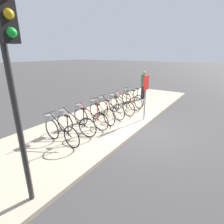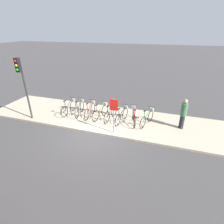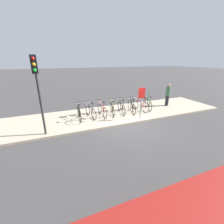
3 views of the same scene
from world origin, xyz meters
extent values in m
plane|color=#423F3F|center=(0.00, 0.00, 0.00)|extent=(120.00, 120.00, 0.00)
cube|color=#B7A88E|center=(0.00, 1.80, 0.06)|extent=(15.29, 3.61, 0.12)
torus|color=black|center=(-2.55, 1.14, 0.48)|extent=(0.07, 0.72, 0.72)
torus|color=black|center=(-2.50, 2.13, 0.48)|extent=(0.07, 0.72, 0.72)
cylinder|color=black|center=(-2.53, 1.63, 0.77)|extent=(0.08, 1.00, 0.61)
cylinder|color=black|center=(-2.55, 1.28, 0.80)|extent=(0.03, 0.03, 0.65)
cube|color=black|center=(-2.55, 1.28, 1.14)|extent=(0.08, 0.20, 0.04)
cylinder|color=#262626|center=(-2.50, 2.13, 1.09)|extent=(0.46, 0.05, 0.02)
cube|color=gray|center=(-2.50, 2.18, 0.89)|extent=(0.25, 0.21, 0.18)
torus|color=black|center=(-1.73, 1.22, 0.48)|extent=(0.14, 0.71, 0.72)
torus|color=black|center=(-1.87, 2.20, 0.48)|extent=(0.14, 0.71, 0.72)
cylinder|color=black|center=(-1.80, 1.71, 0.77)|extent=(0.18, 1.00, 0.61)
cylinder|color=black|center=(-1.75, 1.35, 0.80)|extent=(0.04, 0.04, 0.65)
cube|color=black|center=(-1.75, 1.35, 1.14)|extent=(0.10, 0.21, 0.04)
cylinder|color=#262626|center=(-1.87, 2.20, 1.09)|extent=(0.46, 0.09, 0.02)
cube|color=gray|center=(-1.88, 2.24, 0.89)|extent=(0.27, 0.23, 0.18)
torus|color=black|center=(-1.04, 1.18, 0.48)|extent=(0.05, 0.72, 0.72)
torus|color=black|center=(-1.06, 2.17, 0.48)|extent=(0.05, 0.72, 0.72)
cylinder|color=red|center=(-1.05, 1.67, 0.77)|extent=(0.06, 1.00, 0.61)
cylinder|color=red|center=(-1.04, 1.32, 0.80)|extent=(0.03, 0.03, 0.65)
cube|color=black|center=(-1.04, 1.32, 1.14)|extent=(0.07, 0.20, 0.04)
cylinder|color=#262626|center=(-1.06, 2.17, 1.09)|extent=(0.46, 0.04, 0.02)
cube|color=gray|center=(-1.06, 2.22, 0.89)|extent=(0.24, 0.21, 0.18)
torus|color=black|center=(-0.46, 1.19, 0.48)|extent=(0.21, 0.70, 0.72)
torus|color=black|center=(-0.22, 2.14, 0.48)|extent=(0.21, 0.70, 0.72)
cylinder|color=olive|center=(-0.34, 1.66, 0.77)|extent=(0.28, 0.98, 0.61)
cylinder|color=olive|center=(-0.43, 1.32, 0.80)|extent=(0.04, 0.04, 0.65)
cube|color=black|center=(-0.43, 1.32, 1.14)|extent=(0.12, 0.21, 0.04)
cylinder|color=#262626|center=(-0.22, 2.14, 1.09)|extent=(0.45, 0.14, 0.02)
cube|color=gray|center=(-0.20, 2.19, 0.89)|extent=(0.28, 0.25, 0.18)
torus|color=black|center=(0.25, 1.19, 0.48)|extent=(0.15, 0.71, 0.72)
torus|color=black|center=(0.40, 2.16, 0.48)|extent=(0.15, 0.71, 0.72)
cylinder|color=black|center=(0.32, 1.67, 0.77)|extent=(0.19, 0.99, 0.61)
cylinder|color=black|center=(0.27, 1.32, 0.80)|extent=(0.04, 0.04, 0.65)
cube|color=black|center=(0.27, 1.32, 1.14)|extent=(0.10, 0.21, 0.04)
cylinder|color=#262626|center=(0.40, 2.16, 1.09)|extent=(0.46, 0.10, 0.02)
cube|color=gray|center=(0.41, 2.21, 0.89)|extent=(0.27, 0.23, 0.18)
torus|color=black|center=(0.96, 1.07, 0.48)|extent=(0.18, 0.71, 0.72)
torus|color=black|center=(1.15, 2.04, 0.48)|extent=(0.18, 0.71, 0.72)
cylinder|color=black|center=(1.05, 1.55, 0.77)|extent=(0.23, 0.99, 0.61)
cylinder|color=black|center=(0.98, 1.20, 0.80)|extent=(0.04, 0.04, 0.65)
cube|color=black|center=(0.98, 1.20, 1.14)|extent=(0.11, 0.21, 0.04)
cylinder|color=#262626|center=(1.15, 2.04, 1.09)|extent=(0.46, 0.11, 0.02)
cube|color=gray|center=(1.16, 2.09, 0.89)|extent=(0.27, 0.24, 0.18)
torus|color=black|center=(1.90, 1.19, 0.48)|extent=(0.23, 0.70, 0.72)
torus|color=black|center=(1.64, 2.14, 0.48)|extent=(0.23, 0.70, 0.72)
cylinder|color=red|center=(1.77, 1.67, 0.77)|extent=(0.30, 0.97, 0.61)
cylinder|color=red|center=(1.87, 1.33, 0.80)|extent=(0.04, 0.04, 0.65)
cube|color=black|center=(1.87, 1.33, 1.14)|extent=(0.12, 0.21, 0.04)
cylinder|color=#262626|center=(1.64, 2.14, 1.09)|extent=(0.45, 0.15, 0.02)
cube|color=gray|center=(1.62, 2.19, 0.89)|extent=(0.29, 0.26, 0.18)
torus|color=black|center=(2.36, 1.24, 0.48)|extent=(0.26, 0.69, 0.72)
torus|color=black|center=(2.67, 2.17, 0.48)|extent=(0.26, 0.69, 0.72)
cylinder|color=#267238|center=(2.52, 1.71, 0.77)|extent=(0.35, 0.96, 0.61)
cylinder|color=#267238|center=(2.40, 1.37, 0.80)|extent=(0.04, 0.04, 0.65)
cube|color=black|center=(2.40, 1.37, 1.14)|extent=(0.13, 0.21, 0.04)
cylinder|color=#262626|center=(2.67, 2.17, 1.09)|extent=(0.44, 0.17, 0.02)
cube|color=gray|center=(2.69, 2.22, 0.89)|extent=(0.29, 0.27, 0.18)
cylinder|color=#23232D|center=(4.41, 1.92, 0.52)|extent=(0.26, 0.26, 0.80)
cylinder|color=#3F724C|center=(4.41, 1.92, 1.27)|extent=(0.34, 0.34, 0.71)
sphere|color=tan|center=(4.41, 1.92, 1.74)|extent=(0.23, 0.23, 0.23)
cylinder|color=#2D2D2D|center=(-4.43, 0.35, 1.96)|extent=(0.10, 0.10, 3.68)
cube|color=black|center=(-4.43, 0.17, 3.42)|extent=(0.24, 0.20, 0.75)
sphere|color=red|center=(-4.43, 0.07, 3.65)|extent=(0.14, 0.14, 0.14)
sphere|color=gold|center=(-4.43, 0.07, 3.42)|extent=(0.14, 0.14, 0.14)
sphere|color=green|center=(-4.43, 0.07, 3.19)|extent=(0.14, 0.14, 0.14)
cylinder|color=#99999E|center=(0.96, 0.30, 1.09)|extent=(0.06, 0.06, 1.94)
cube|color=red|center=(0.96, 0.28, 1.76)|extent=(0.44, 0.03, 0.60)
camera|label=1|loc=(-5.86, -2.56, 2.91)|focal=28.00mm
camera|label=2|loc=(3.33, -7.37, 5.22)|focal=28.00mm
camera|label=3|loc=(-3.87, -7.03, 3.63)|focal=24.00mm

